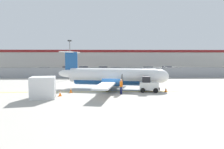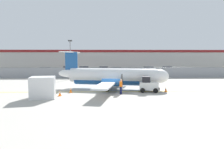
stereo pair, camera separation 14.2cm
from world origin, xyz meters
name	(u,v)px [view 1 (the left image)]	position (x,y,z in m)	size (l,w,h in m)	color
ground_plane	(109,92)	(0.00, 2.00, 0.00)	(140.00, 140.00, 0.01)	#ADA89E
perimeter_fence	(107,72)	(0.00, 18.00, 1.12)	(98.00, 0.10, 2.10)	gray
parking_lot_strip	(107,73)	(0.00, 29.50, 0.06)	(98.00, 17.00, 0.12)	#38383A
background_building	(106,60)	(0.00, 47.99, 3.26)	(91.00, 8.10, 6.50)	beige
commuter_airplane	(114,77)	(0.70, 4.28, 1.60)	(14.76, 15.99, 4.92)	white
baggage_tug	(149,85)	(4.70, 1.72, 0.86)	(2.47, 1.66, 1.88)	silver
ground_crew_worker	(121,86)	(1.29, 0.41, 0.95)	(0.44, 0.54, 1.70)	#191E4C
cargo_container	(43,88)	(-6.85, -1.51, 1.10)	(2.71, 2.38, 2.20)	silver
traffic_cone_near_left	(166,89)	(6.79, 1.61, 0.31)	(0.36, 0.36, 0.64)	orange
traffic_cone_near_right	(60,93)	(-5.38, -0.46, 0.31)	(0.36, 0.36, 0.64)	orange
traffic_cone_far_left	(71,90)	(-4.55, 1.52, 0.31)	(0.36, 0.36, 0.64)	orange
parked_car_0	(44,71)	(-15.22, 26.74, 0.89)	(4.23, 2.07, 1.58)	red
parked_car_1	(68,69)	(-10.35, 31.47, 0.89)	(4.25, 2.10, 1.58)	red
parked_car_2	(84,69)	(-6.07, 31.35, 0.89)	(4.27, 2.15, 1.58)	gray
parked_car_3	(103,69)	(-1.10, 30.53, 0.89)	(4.33, 2.27, 1.58)	slate
parked_car_4	(116,70)	(2.27, 26.72, 0.89)	(4.35, 2.32, 1.58)	red
parked_car_5	(133,71)	(6.22, 25.45, 0.89)	(4.27, 2.15, 1.58)	navy
parked_car_6	(148,70)	(10.80, 29.39, 0.89)	(4.31, 2.23, 1.58)	navy
parked_car_7	(166,69)	(15.91, 30.52, 0.89)	(4.21, 2.02, 1.58)	navy
apron_light_pole	(70,56)	(-6.92, 15.18, 4.30)	(0.70, 0.30, 7.27)	slate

